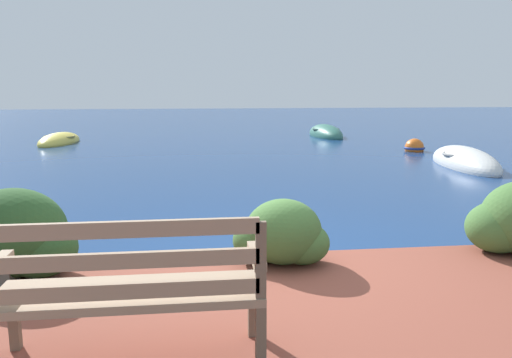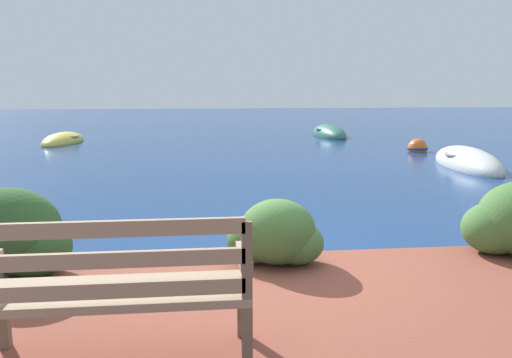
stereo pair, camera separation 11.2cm
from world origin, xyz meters
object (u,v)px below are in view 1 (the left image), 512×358
Objects in this scene: park_bench at (129,287)px; rowboat_nearest at (464,164)px; rowboat_mid at (59,142)px; mooring_buoy at (414,148)px; rowboat_far at (326,135)px.

park_bench is 0.49× the size of rowboat_nearest.
park_bench is 0.57× the size of rowboat_mid.
mooring_buoy is at bearing 5.79° from rowboat_nearest.
rowboat_nearest is 5.30× the size of mooring_buoy.
park_bench is 0.55× the size of rowboat_far.
park_bench is 13.01m from mooring_buoy.
rowboat_far reaches higher than mooring_buoy.
rowboat_far is (5.30, 15.83, -0.64)m from park_bench.
rowboat_mid is at bearing 105.73° from park_bench.
rowboat_mid is (-10.90, 6.27, -0.01)m from rowboat_nearest.
mooring_buoy is at bearing 58.39° from park_bench.
rowboat_mid is 0.96× the size of rowboat_far.
rowboat_nearest is 1.17× the size of rowboat_mid.
rowboat_nearest is 2.87m from mooring_buoy.
rowboat_far is (-1.41, 7.58, -0.00)m from rowboat_nearest.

